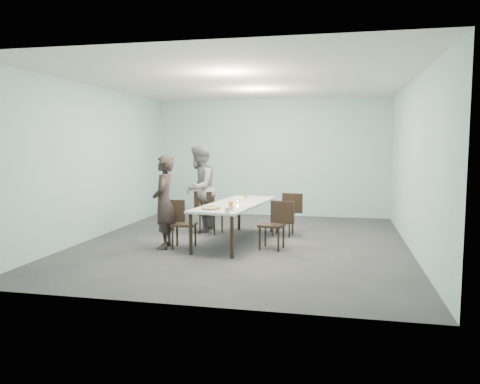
% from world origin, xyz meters
% --- Properties ---
extents(ground, '(7.00, 7.00, 0.00)m').
position_xyz_m(ground, '(0.00, 0.00, 0.00)').
color(ground, '#333335').
rests_on(ground, ground).
extents(room_shell, '(6.02, 7.02, 3.01)m').
position_xyz_m(room_shell, '(0.00, 0.00, 2.03)').
color(room_shell, '#A6D0D1').
rests_on(room_shell, ground).
extents(table, '(1.22, 2.69, 0.75)m').
position_xyz_m(table, '(-0.16, 0.03, 0.69)').
color(table, white).
rests_on(table, ground).
extents(chair_near_left, '(0.63, 0.46, 0.87)m').
position_xyz_m(chair_near_left, '(-1.03, -0.67, 0.50)').
color(chair_near_left, black).
rests_on(chair_near_left, ground).
extents(chair_far_left, '(0.65, 0.51, 0.87)m').
position_xyz_m(chair_far_left, '(-0.93, 0.79, 0.50)').
color(chair_far_left, black).
rests_on(chair_far_left, ground).
extents(chair_near_right, '(0.64, 0.48, 0.87)m').
position_xyz_m(chair_near_right, '(0.68, -0.42, 0.50)').
color(chair_near_right, black).
rests_on(chair_near_right, ground).
extents(chair_far_right, '(0.63, 0.46, 0.87)m').
position_xyz_m(chair_far_right, '(0.72, 0.87, 0.50)').
color(chair_far_right, black).
rests_on(chair_far_right, ground).
extents(diner_near, '(0.51, 0.67, 1.67)m').
position_xyz_m(diner_near, '(-1.30, -0.73, 0.83)').
color(diner_near, black).
rests_on(diner_near, ground).
extents(diner_far, '(0.78, 0.96, 1.85)m').
position_xyz_m(diner_far, '(-1.15, 0.93, 0.92)').
color(diner_far, slate).
rests_on(diner_far, ground).
extents(pizza, '(0.34, 0.34, 0.04)m').
position_xyz_m(pizza, '(-0.38, -0.91, 0.77)').
color(pizza, white).
rests_on(pizza, table).
extents(side_plate, '(0.18, 0.18, 0.01)m').
position_xyz_m(side_plate, '(-0.17, -0.52, 0.76)').
color(side_plate, white).
rests_on(side_plate, table).
extents(beer_glass, '(0.08, 0.08, 0.15)m').
position_xyz_m(beer_glass, '(-0.03, -0.93, 0.82)').
color(beer_glass, '#BA8228').
rests_on(beer_glass, table).
extents(water_tumbler, '(0.08, 0.08, 0.09)m').
position_xyz_m(water_tumbler, '(-0.01, -1.23, 0.80)').
color(water_tumbler, silver).
rests_on(water_tumbler, table).
extents(tealight, '(0.06, 0.06, 0.05)m').
position_xyz_m(tealight, '(-0.14, 0.05, 0.77)').
color(tealight, silver).
rests_on(tealight, table).
extents(amber_tumbler, '(0.07, 0.07, 0.08)m').
position_xyz_m(amber_tumbler, '(-0.12, 0.80, 0.79)').
color(amber_tumbler, '#BA8228').
rests_on(amber_tumbler, table).
extents(menu, '(0.33, 0.26, 0.01)m').
position_xyz_m(menu, '(-0.26, 0.85, 0.75)').
color(menu, silver).
rests_on(menu, table).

